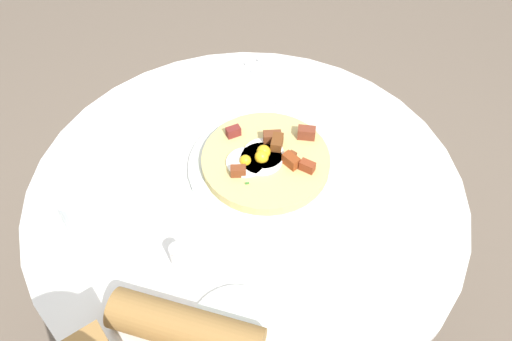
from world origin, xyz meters
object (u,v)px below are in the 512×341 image
(dining_table, at_px, (247,233))
(knife, at_px, (262,83))
(pizza_plate, at_px, (266,166))
(water_glass, at_px, (82,217))
(breakfast_pizza, at_px, (266,159))
(salt_shaker, at_px, (178,256))
(bread_plate, at_px, (236,329))
(fork, at_px, (275,79))

(dining_table, relative_size, knife, 5.08)
(pizza_plate, xyz_separation_m, knife, (-0.22, 0.15, 0.00))
(pizza_plate, height_order, water_glass, water_glass)
(breakfast_pizza, distance_m, water_glass, 0.39)
(knife, bearing_deg, pizza_plate, 154.34)
(breakfast_pizza, distance_m, knife, 0.27)
(dining_table, bearing_deg, knife, 137.89)
(dining_table, bearing_deg, salt_shaker, -68.85)
(breakfast_pizza, bearing_deg, pizza_plate, -54.72)
(dining_table, relative_size, bread_plate, 5.68)
(water_glass, bearing_deg, bread_plate, 20.65)
(knife, bearing_deg, water_glass, 116.07)
(knife, bearing_deg, bread_plate, 148.84)
(breakfast_pizza, height_order, water_glass, water_glass)
(water_glass, height_order, salt_shaker, water_glass)
(bread_plate, distance_m, water_glass, 0.35)
(bread_plate, distance_m, knife, 0.64)
(salt_shaker, bearing_deg, knife, 127.11)
(water_glass, bearing_deg, knife, 107.09)
(knife, xyz_separation_m, water_glass, (0.16, -0.53, 0.06))
(pizza_plate, bearing_deg, dining_table, -74.71)
(pizza_plate, distance_m, knife, 0.27)
(fork, bearing_deg, knife, 90.00)
(fork, bearing_deg, salt_shaker, 133.43)
(knife, height_order, water_glass, water_glass)
(dining_table, xyz_separation_m, fork, (-0.24, 0.25, 0.19))
(dining_table, relative_size, pizza_plate, 2.75)
(fork, relative_size, salt_shaker, 3.19)
(water_glass, bearing_deg, pizza_plate, 80.98)
(bread_plate, bearing_deg, knife, 139.85)
(dining_table, relative_size, water_glass, 7.34)
(bread_plate, relative_size, water_glass, 1.29)
(dining_table, height_order, fork, fork)
(knife, relative_size, water_glass, 1.45)
(bread_plate, xyz_separation_m, water_glass, (-0.32, -0.12, 0.06))
(knife, bearing_deg, salt_shaker, 136.09)
(dining_table, xyz_separation_m, knife, (-0.24, 0.22, 0.19))
(knife, bearing_deg, breakfast_pizza, 154.39)
(bread_plate, bearing_deg, salt_shaker, -175.45)
(pizza_plate, relative_size, knife, 1.85)
(breakfast_pizza, xyz_separation_m, salt_shaker, (0.10, -0.27, 0.00))
(dining_table, relative_size, salt_shaker, 16.18)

